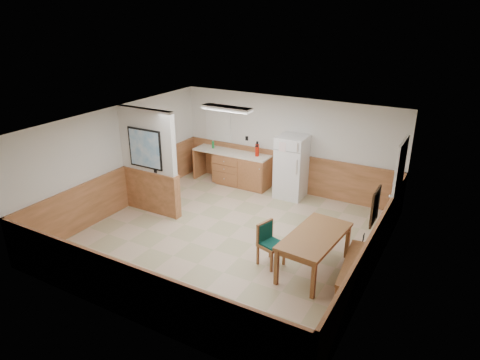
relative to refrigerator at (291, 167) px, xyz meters
The scene contains 20 objects.
ground 2.77m from the refrigerator, 96.17° to the right, with size 6.00×6.00×0.00m, color #CDB193.
ceiling 3.14m from the refrigerator, 96.17° to the right, with size 6.00×6.00×0.02m, color white.
back_wall 0.64m from the refrigerator, 127.51° to the left, with size 6.00×0.02×2.50m, color silver.
right_wall 3.81m from the refrigerator, 44.08° to the right, with size 0.02×6.00×2.50m, color silver.
left_wall 4.23m from the refrigerator, 141.31° to the right, with size 0.02×6.00×2.50m, color silver.
wainscot_back 0.55m from the refrigerator, 129.06° to the left, with size 6.00×0.04×1.00m, color #C0794C.
wainscot_right 3.78m from the refrigerator, 44.29° to the right, with size 0.04×6.00×1.00m, color #C0794C.
wainscot_left 4.20m from the refrigerator, 141.14° to the right, with size 0.04×6.00×1.00m, color #C0794C.
partition_wall 3.54m from the refrigerator, 136.14° to the right, with size 1.50×0.20×2.50m.
kitchen_counter 1.53m from the refrigerator, behind, with size 2.20×0.61×1.00m.
exterior_door 2.79m from the refrigerator, 15.23° to the right, with size 0.07×1.02×2.15m.
kitchen_window 2.52m from the refrigerator, behind, with size 0.80×0.04×1.00m.
wall_painting 4.04m from the refrigerator, 47.53° to the right, with size 0.04×0.50×0.60m.
fluorescent_fixture 2.37m from the refrigerator, 129.19° to the right, with size 1.20×0.30×0.09m.
refrigerator is the anchor object (origin of this frame).
dining_table 3.38m from the refrigerator, 59.60° to the right, with size 0.96×1.71×0.75m.
dining_bench 3.90m from the refrigerator, 50.42° to the right, with size 0.50×1.60×0.45m.
dining_chair 3.23m from the refrigerator, 74.52° to the right, with size 0.65×0.53×0.85m.
fire_extinguisher 1.06m from the refrigerator, behind, with size 0.13×0.13×0.40m.
soap_bottle 2.42m from the refrigerator, behind, with size 0.07×0.07×0.21m, color #198D39.
Camera 1 is at (4.13, -6.85, 4.56)m, focal length 32.00 mm.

